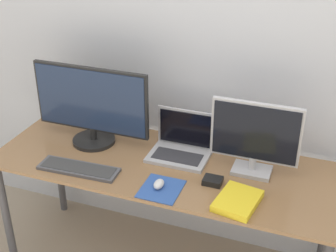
{
  "coord_description": "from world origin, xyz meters",
  "views": [
    {
      "loc": [
        0.72,
        -1.56,
        1.98
      ],
      "look_at": [
        0.02,
        0.34,
        0.91
      ],
      "focal_mm": 50.0,
      "sensor_mm": 36.0,
      "label": 1
    }
  ],
  "objects_px": {
    "power_brick": "(213,181)",
    "book": "(238,201)",
    "monitor_right": "(255,137)",
    "mouse": "(159,184)",
    "laptop": "(181,145)",
    "keyboard": "(79,169)",
    "monitor_left": "(91,106)"
  },
  "relations": [
    {
      "from": "book",
      "to": "monitor_right",
      "type": "bearing_deg",
      "value": 88.27
    },
    {
      "from": "keyboard",
      "to": "monitor_right",
      "type": "bearing_deg",
      "value": 19.19
    },
    {
      "from": "laptop",
      "to": "keyboard",
      "type": "bearing_deg",
      "value": -142.81
    },
    {
      "from": "monitor_right",
      "to": "laptop",
      "type": "relative_size",
      "value": 1.4
    },
    {
      "from": "monitor_left",
      "to": "keyboard",
      "type": "xyz_separation_m",
      "value": [
        0.06,
        -0.28,
        -0.21
      ]
    },
    {
      "from": "monitor_right",
      "to": "laptop",
      "type": "bearing_deg",
      "value": 173.64
    },
    {
      "from": "keyboard",
      "to": "power_brick",
      "type": "distance_m",
      "value": 0.67
    },
    {
      "from": "monitor_right",
      "to": "power_brick",
      "type": "xyz_separation_m",
      "value": [
        -0.15,
        -0.16,
        -0.18
      ]
    },
    {
      "from": "mouse",
      "to": "power_brick",
      "type": "bearing_deg",
      "value": 29.13
    },
    {
      "from": "laptop",
      "to": "monitor_right",
      "type": "bearing_deg",
      "value": -6.36
    },
    {
      "from": "monitor_left",
      "to": "monitor_right",
      "type": "distance_m",
      "value": 0.88
    },
    {
      "from": "monitor_right",
      "to": "keyboard",
      "type": "height_order",
      "value": "monitor_right"
    },
    {
      "from": "monitor_right",
      "to": "mouse",
      "type": "relative_size",
      "value": 5.87
    },
    {
      "from": "keyboard",
      "to": "mouse",
      "type": "distance_m",
      "value": 0.43
    },
    {
      "from": "monitor_right",
      "to": "book",
      "type": "relative_size",
      "value": 1.73
    },
    {
      "from": "monitor_left",
      "to": "monitor_right",
      "type": "bearing_deg",
      "value": 0.01
    },
    {
      "from": "monitor_right",
      "to": "power_brick",
      "type": "bearing_deg",
      "value": -133.61
    },
    {
      "from": "book",
      "to": "laptop",
      "type": "bearing_deg",
      "value": 139.41
    },
    {
      "from": "laptop",
      "to": "keyboard",
      "type": "distance_m",
      "value": 0.54
    },
    {
      "from": "power_brick",
      "to": "book",
      "type": "bearing_deg",
      "value": -38.26
    },
    {
      "from": "laptop",
      "to": "book",
      "type": "bearing_deg",
      "value": -40.59
    },
    {
      "from": "laptop",
      "to": "mouse",
      "type": "xyz_separation_m",
      "value": [
        0.0,
        -0.33,
        -0.03
      ]
    },
    {
      "from": "keyboard",
      "to": "book",
      "type": "bearing_deg",
      "value": 0.3
    },
    {
      "from": "keyboard",
      "to": "book",
      "type": "height_order",
      "value": "book"
    },
    {
      "from": "monitor_right",
      "to": "laptop",
      "type": "xyz_separation_m",
      "value": [
        -0.38,
        0.04,
        -0.14
      ]
    },
    {
      "from": "mouse",
      "to": "keyboard",
      "type": "bearing_deg",
      "value": 179.22
    },
    {
      "from": "mouse",
      "to": "laptop",
      "type": "bearing_deg",
      "value": 90.44
    },
    {
      "from": "monitor_left",
      "to": "book",
      "type": "bearing_deg",
      "value": -17.77
    },
    {
      "from": "monitor_right",
      "to": "power_brick",
      "type": "distance_m",
      "value": 0.29
    },
    {
      "from": "laptop",
      "to": "power_brick",
      "type": "relative_size",
      "value": 3.44
    },
    {
      "from": "monitor_left",
      "to": "power_brick",
      "type": "distance_m",
      "value": 0.77
    },
    {
      "from": "keyboard",
      "to": "mouse",
      "type": "relative_size",
      "value": 5.67
    }
  ]
}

